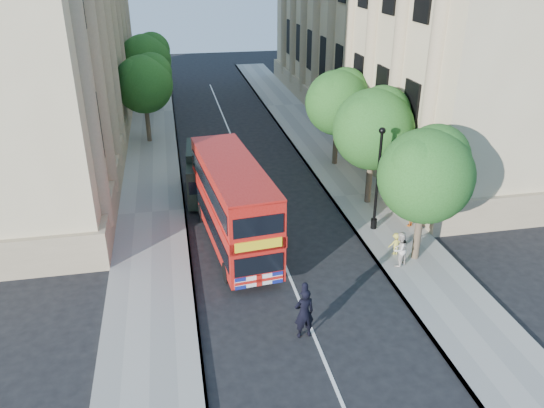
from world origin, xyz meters
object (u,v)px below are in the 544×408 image
lamp_post (377,184)px  double_decker_bus (233,202)px  box_van (206,175)px  police_constable (304,313)px  woman_pedestrian (400,249)px

lamp_post → double_decker_bus: lamp_post is taller
box_van → police_constable: size_ratio=2.50×
woman_pedestrian → police_constable: bearing=2.8°
box_van → police_constable: (2.35, -12.69, -0.36)m
lamp_post → box_van: lamp_post is taller
lamp_post → box_van: bearing=144.2°
box_van → police_constable: 12.92m
police_constable → box_van: bearing=-85.7°
lamp_post → double_decker_bus: 6.92m
lamp_post → woman_pedestrian: bearing=-93.5°
lamp_post → box_van: (-7.73, 5.57, -1.15)m
double_decker_bus → police_constable: double_decker_bus is taller
double_decker_bus → police_constable: size_ratio=4.38×
police_constable → woman_pedestrian: 6.32m
woman_pedestrian → box_van: bearing=-82.7°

